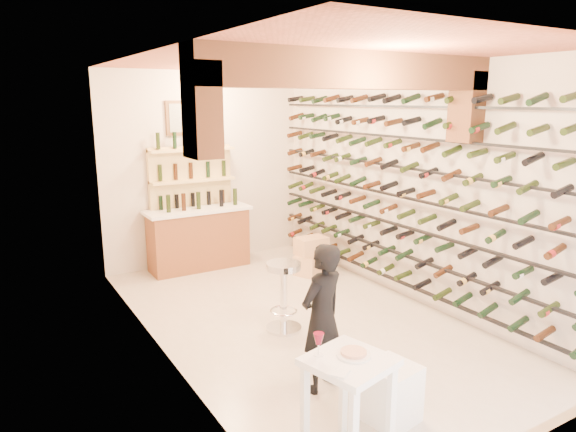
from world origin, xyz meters
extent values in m
plane|color=beige|center=(0.00, 0.00, 0.00)|extent=(6.00, 6.00, 0.00)
cube|color=beige|center=(0.00, 3.00, 1.60)|extent=(3.50, 0.02, 3.20)
cube|color=beige|center=(0.00, -3.00, 1.60)|extent=(3.50, 0.02, 3.20)
cube|color=beige|center=(-1.75, 0.00, 1.60)|extent=(0.02, 6.00, 3.20)
cube|color=beige|center=(1.75, 0.00, 1.60)|extent=(0.02, 6.00, 3.20)
cube|color=#B0573E|center=(0.00, 0.00, 3.20)|extent=(3.50, 6.00, 0.02)
cube|color=brown|center=(0.00, -1.00, 3.02)|extent=(3.50, 0.35, 0.36)
cube|color=brown|center=(-1.63, -1.00, 2.65)|extent=(0.24, 0.35, 0.80)
cube|color=brown|center=(1.63, -1.00, 2.65)|extent=(0.24, 0.35, 0.80)
cube|color=black|center=(1.59, 0.00, 0.25)|extent=(0.06, 5.70, 0.03)
cube|color=black|center=(1.59, 0.00, 0.65)|extent=(0.06, 5.70, 0.03)
cube|color=black|center=(1.59, 0.00, 1.05)|extent=(0.06, 5.70, 0.03)
cube|color=black|center=(1.59, 0.00, 1.45)|extent=(0.06, 5.70, 0.03)
cube|color=black|center=(1.59, 0.00, 1.85)|extent=(0.06, 5.70, 0.03)
cube|color=black|center=(1.59, 0.00, 2.25)|extent=(0.06, 5.70, 0.03)
cube|color=black|center=(1.59, 0.00, 2.65)|extent=(0.06, 5.70, 0.03)
cube|color=brown|center=(-0.30, 2.65, 0.48)|extent=(1.60, 0.55, 0.96)
cube|color=white|center=(-0.30, 2.65, 0.98)|extent=(1.70, 0.62, 0.05)
cube|color=#DDC07C|center=(-0.30, 2.92, 1.00)|extent=(1.40, 0.10, 2.00)
cube|color=#DDC07C|center=(-0.30, 2.82, 0.45)|extent=(1.40, 0.28, 0.04)
cube|color=#DDC07C|center=(-0.30, 2.82, 0.95)|extent=(1.40, 0.28, 0.04)
cube|color=#DDC07C|center=(-0.30, 2.82, 1.45)|extent=(1.40, 0.28, 0.04)
cube|color=#DDC07C|center=(-0.30, 2.82, 1.95)|extent=(1.40, 0.28, 0.04)
cube|color=brown|center=(-0.30, 2.97, 2.45)|extent=(0.70, 0.04, 0.55)
cube|color=#99998C|center=(-0.30, 2.94, 2.45)|extent=(0.60, 0.01, 0.45)
cube|color=white|center=(-1.07, -2.37, 0.81)|extent=(0.70, 0.70, 0.06)
cube|color=white|center=(-0.79, -2.54, 0.39)|extent=(0.06, 0.06, 0.79)
cube|color=white|center=(-1.36, -2.20, 0.39)|extent=(0.06, 0.06, 0.79)
cube|color=white|center=(-0.90, -2.09, 0.39)|extent=(0.06, 0.06, 0.79)
cylinder|color=white|center=(-1.02, -2.35, 0.85)|extent=(0.27, 0.27, 0.02)
cylinder|color=#BF7266|center=(-1.02, -2.35, 0.87)|extent=(0.20, 0.20, 0.02)
cube|color=white|center=(-1.27, -2.51, 0.85)|extent=(0.19, 0.19, 0.02)
cylinder|color=white|center=(-1.24, -2.21, 0.84)|extent=(0.08, 0.08, 0.00)
cylinder|color=white|center=(-1.24, -2.21, 0.90)|extent=(0.01, 0.01, 0.10)
cone|color=#58071B|center=(-1.24, -2.21, 0.98)|extent=(0.08, 0.08, 0.09)
cube|color=white|center=(-0.45, -2.18, 0.26)|extent=(0.47, 0.47, 0.51)
imported|color=black|center=(-0.67, -1.43, 0.73)|extent=(0.61, 0.48, 1.45)
cylinder|color=silver|center=(-0.32, -0.12, 0.02)|extent=(0.44, 0.44, 0.03)
cylinder|color=silver|center=(-0.32, -0.12, 0.40)|extent=(0.09, 0.09, 0.77)
cylinder|color=silver|center=(-0.32, -0.12, 0.81)|extent=(0.42, 0.42, 0.08)
torus|color=silver|center=(-0.32, -0.12, 0.24)|extent=(0.33, 0.33, 0.03)
cube|color=tan|center=(1.13, 1.46, 0.16)|extent=(0.64, 0.56, 0.32)
cube|color=tan|center=(1.13, 1.46, 0.46)|extent=(0.48, 0.33, 0.28)
camera|label=1|loc=(-3.31, -5.18, 2.74)|focal=32.40mm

